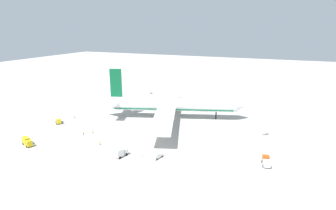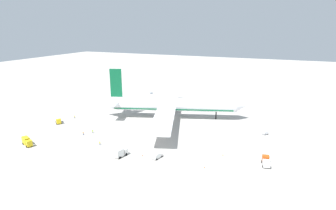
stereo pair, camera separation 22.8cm
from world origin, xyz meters
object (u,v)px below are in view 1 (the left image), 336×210
at_px(service_truck_1, 27,141).
at_px(traffic_cone_4, 205,167).
at_px(ground_worker_2, 75,117).
at_px(traffic_cone_0, 248,111).
at_px(airliner, 171,105).
at_px(traffic_cone_3, 223,155).
at_px(traffic_cone_2, 152,96).
at_px(ground_worker_3, 100,143).
at_px(ground_worker_0, 83,133).
at_px(ground_worker_1, 93,131).
at_px(service_truck_2, 266,161).
at_px(baggage_cart_1, 151,92).
at_px(traffic_cone_1, 143,155).
at_px(baggage_cart_0, 265,133).
at_px(service_truck_0, 58,120).
at_px(service_van, 157,155).
at_px(service_truck_3, 121,152).

distance_m(service_truck_1, traffic_cone_4, 70.65).
height_order(ground_worker_2, traffic_cone_0, ground_worker_2).
distance_m(traffic_cone_0, traffic_cone_4, 71.09).
distance_m(airliner, traffic_cone_3, 47.38).
bearing_deg(traffic_cone_2, ground_worker_3, -78.71).
xyz_separation_m(ground_worker_0, ground_worker_1, (2.56, 3.27, 0.06)).
xyz_separation_m(airliner, ground_worker_1, (-23.71, -33.25, -6.22)).
height_order(service_truck_2, baggage_cart_1, service_truck_2).
xyz_separation_m(traffic_cone_0, traffic_cone_1, (-28.60, -71.26, 0.00)).
relative_size(baggage_cart_1, traffic_cone_2, 5.08).
height_order(ground_worker_3, traffic_cone_4, ground_worker_3).
bearing_deg(ground_worker_1, baggage_cart_0, 21.91).
bearing_deg(service_truck_0, traffic_cone_4, -10.65).
distance_m(service_van, traffic_cone_0, 74.24).
xyz_separation_m(service_van, traffic_cone_0, (22.92, 70.61, -0.76)).
distance_m(ground_worker_3, traffic_cone_2, 81.29).
bearing_deg(baggage_cart_1, traffic_cone_4, -54.15).
relative_size(baggage_cart_1, ground_worker_0, 1.74).
bearing_deg(ground_worker_1, traffic_cone_2, 94.33).
bearing_deg(ground_worker_0, ground_worker_3, -24.02).
bearing_deg(service_truck_2, traffic_cone_3, 174.21).
relative_size(traffic_cone_2, traffic_cone_4, 1.00).
distance_m(service_truck_3, traffic_cone_4, 30.73).
height_order(service_truck_2, ground_worker_3, service_truck_2).
relative_size(service_van, traffic_cone_3, 8.51).
height_order(service_van, baggage_cart_0, service_van).
height_order(airliner, baggage_cart_0, airliner).
relative_size(ground_worker_3, traffic_cone_3, 2.95).
bearing_deg(traffic_cone_4, ground_worker_3, 178.13).
relative_size(airliner, traffic_cone_3, 142.66).
distance_m(service_truck_3, baggage_cart_1, 97.72).
bearing_deg(service_truck_3, ground_worker_1, 148.56).
bearing_deg(service_truck_1, baggage_cart_1, 86.33).
relative_size(baggage_cart_0, traffic_cone_0, 5.05).
distance_m(baggage_cart_0, traffic_cone_2, 86.87).
distance_m(airliner, service_van, 45.72).
relative_size(airliner, traffic_cone_1, 142.66).
bearing_deg(airliner, ground_worker_2, -156.00).
bearing_deg(baggage_cart_0, traffic_cone_3, -115.19).
bearing_deg(service_van, traffic_cone_4, -0.90).
bearing_deg(service_van, baggage_cart_1, 117.66).
bearing_deg(traffic_cone_1, service_van, 6.53).
bearing_deg(ground_worker_2, ground_worker_1, -31.30).
bearing_deg(service_truck_0, traffic_cone_0, 34.13).
xyz_separation_m(service_truck_1, ground_worker_1, (15.96, 20.50, -0.83)).
bearing_deg(service_van, ground_worker_1, 164.23).
distance_m(ground_worker_3, traffic_cone_1, 20.18).
bearing_deg(ground_worker_3, baggage_cart_0, 32.01).
height_order(service_van, traffic_cone_1, service_van).
relative_size(ground_worker_2, traffic_cone_2, 2.94).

